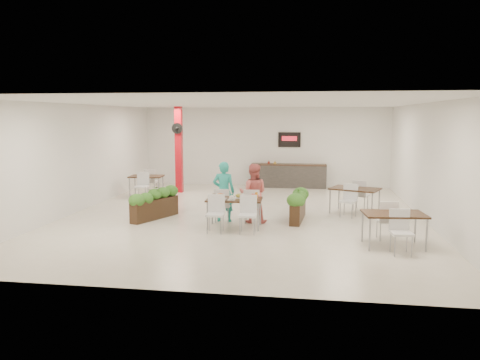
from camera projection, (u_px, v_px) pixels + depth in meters
name	position (u px, v px, depth m)	size (l,w,h in m)	color
ground	(244.00, 215.00, 13.48)	(12.00, 12.00, 0.00)	beige
room_shell	(244.00, 146.00, 13.20)	(10.10, 12.10, 3.22)	white
red_column	(179.00, 149.00, 17.42)	(0.40, 0.41, 3.20)	#B40C16
service_counter	(288.00, 175.00, 18.80)	(3.00, 0.64, 2.20)	#2D2A28
main_table	(234.00, 203.00, 11.95)	(1.43, 1.66, 0.92)	black
diner_man	(224.00, 192.00, 12.63)	(0.60, 0.39, 1.64)	teal
diner_woman	(253.00, 193.00, 12.51)	(0.77, 0.60, 1.59)	#E56A65
planter_left	(155.00, 201.00, 12.98)	(0.96, 1.66, 0.92)	black
planter_right	(298.00, 203.00, 12.82)	(0.51, 1.72, 0.89)	black
side_table_a	(146.00, 179.00, 16.58)	(1.21, 1.65, 0.92)	black
side_table_b	(355.00, 192.00, 13.72)	(1.59, 1.66, 0.92)	black
side_table_c	(394.00, 218.00, 10.18)	(1.38, 1.65, 0.92)	black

